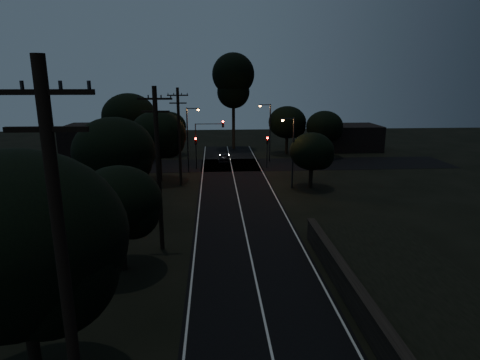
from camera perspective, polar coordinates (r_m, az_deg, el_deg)
road_surface at (r=43.78m, az=-0.62°, el=-0.85°), size 60.00×70.00×0.03m
retaining_wall at (r=20.44m, az=28.29°, el=-19.72°), size 6.93×26.00×1.60m
utility_pole_near at (r=11.09m, az=-23.41°, el=-15.21°), size 2.20×0.30×12.00m
utility_pole_mid at (r=26.94m, az=-11.54°, el=1.72°), size 2.20×0.30×11.00m
utility_pole_far at (r=43.63m, az=-8.65°, el=6.28°), size 2.20×0.30×10.50m
tree_left_a at (r=15.42m, az=-28.34°, el=-8.33°), size 7.33×7.33×9.28m
tree_left_b at (r=24.70m, az=-16.48°, el=-3.37°), size 5.13×5.13×6.52m
tree_left_c at (r=34.40m, az=-17.11°, el=3.60°), size 6.67×6.67×8.43m
tree_left_d at (r=45.76m, az=-11.30°, el=6.15°), size 6.30×6.30×7.99m
tree_far_nw at (r=61.73m, az=-9.90°, el=7.40°), size 5.17×5.17×6.55m
tree_far_w at (r=58.29m, az=-15.26°, el=8.59°), size 7.40×7.40×9.44m
tree_far_ne at (r=62.40m, az=6.93°, el=8.03°), size 5.77×5.77×7.30m
tree_far_e at (r=60.68m, az=12.12°, el=7.34°), size 5.36×5.36×6.81m
tree_right_a at (r=42.98m, az=10.42°, el=3.88°), size 4.67×4.67×5.94m
tall_pine at (r=66.15m, az=-0.95°, el=14.01°), size 6.77×6.77×15.38m
building_left at (r=66.14m, az=-19.36°, el=5.48°), size 10.00×8.00×4.40m
building_right at (r=68.51m, az=15.34°, el=5.89°), size 9.00×7.00×4.00m
signal_left at (r=51.83m, az=-6.29°, el=4.66°), size 0.28×0.35×4.10m
signal_right at (r=52.24m, az=3.88°, el=4.79°), size 0.28×0.35×4.10m
signal_mast at (r=51.55m, az=-4.45°, el=6.34°), size 3.70×0.35×6.25m
streetlight_a at (r=49.63m, az=-7.25°, el=6.30°), size 1.66×0.26×8.00m
streetlight_b at (r=56.01m, az=4.09°, el=7.29°), size 1.66×0.26×8.00m
streetlight_c at (r=42.47m, az=7.35°, el=4.56°), size 1.46×0.26×7.50m
car at (r=55.79m, az=-2.26°, el=3.17°), size 1.79×4.02×1.34m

